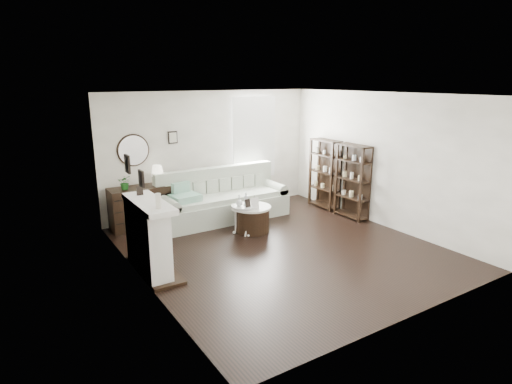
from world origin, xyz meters
TOP-DOWN VIEW (x-y plane):
  - room at (0.73, 2.70)m, footprint 5.50×5.50m
  - fireplace at (-2.32, 0.30)m, footprint 0.50×1.40m
  - shelf_unit_far at (2.33, 1.55)m, footprint 0.30×0.80m
  - shelf_unit_near at (2.33, 0.65)m, footprint 0.30×0.80m
  - sofa at (-0.09, 2.09)m, footprint 2.79×0.96m
  - quilt at (-1.00, 1.95)m, footprint 0.60×0.52m
  - suitcase at (1.45, 2.30)m, footprint 0.56×0.31m
  - dresser at (-1.73, 2.47)m, footprint 1.26×0.54m
  - table_lamp at (-1.36, 2.47)m, footprint 0.29×0.29m
  - potted_plant at (-2.05, 2.42)m, footprint 0.32×0.30m
  - drum_table at (0.02, 1.03)m, footprint 0.75×0.75m
  - pedestal_table at (-0.20, 0.99)m, footprint 0.48×0.48m
  - eiffel_drum at (0.10, 1.08)m, footprint 0.11×0.11m
  - bottle_drum at (-0.17, 0.95)m, footprint 0.08×0.08m
  - card_frame_drum at (-0.04, 0.85)m, footprint 0.17×0.07m
  - eiffel_ped at (-0.11, 1.02)m, footprint 0.13×0.13m
  - flask_ped at (-0.29, 1.01)m, footprint 0.13×0.13m
  - card_frame_ped at (-0.18, 0.86)m, footprint 0.12×0.07m

SIDE VIEW (x-z plane):
  - suitcase at x=1.45m, z-range 0.00..0.36m
  - drum_table at x=0.02m, z-range 0.00..0.52m
  - sofa at x=-0.09m, z-range -0.18..0.90m
  - dresser at x=-1.73m, z-range 0.00..0.84m
  - pedestal_table at x=-0.20m, z-range 0.24..0.82m
  - fireplace at x=-2.32m, z-range -0.38..1.46m
  - eiffel_drum at x=0.10m, z-range 0.52..0.69m
  - quilt at x=-1.00m, z-range 0.56..0.70m
  - card_frame_drum at x=-0.04m, z-range 0.52..0.74m
  - card_frame_ped at x=-0.18m, z-range 0.58..0.73m
  - eiffel_ped at x=-0.11m, z-range 0.58..0.76m
  - bottle_drum at x=-0.17m, z-range 0.52..0.85m
  - flask_ped at x=-0.29m, z-range 0.58..0.81m
  - shelf_unit_far at x=2.33m, z-range 0.00..1.60m
  - shelf_unit_near at x=2.33m, z-range 0.00..1.60m
  - potted_plant at x=-2.05m, z-range 0.84..1.13m
  - table_lamp at x=-1.36m, z-range 0.84..1.24m
  - room at x=0.73m, z-range -1.15..4.35m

